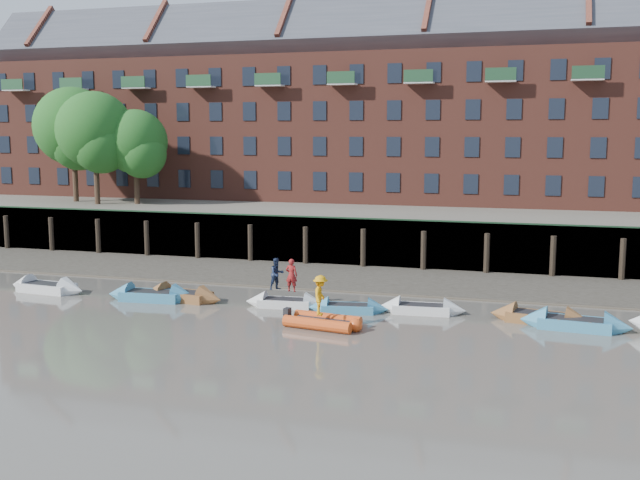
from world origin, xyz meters
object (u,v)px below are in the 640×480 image
at_px(rowboat_2, 183,296).
at_px(person_rower_a, 292,275).
at_px(rowboat_1, 152,296).
at_px(rowboat_3, 285,303).
at_px(rowboat_6, 540,318).
at_px(rib_tender, 325,322).
at_px(rowboat_5, 421,309).
at_px(rowboat_7, 575,324).
at_px(person_rib_crew, 320,295).
at_px(rowboat_0, 47,288).
at_px(person_rower_b, 277,274).
at_px(rowboat_4, 348,308).

bearing_deg(rowboat_2, person_rower_a, 10.29).
relative_size(rowboat_1, rowboat_3, 1.19).
distance_m(rowboat_6, person_rower_a, 12.35).
bearing_deg(rib_tender, person_rower_a, 138.53).
bearing_deg(rowboat_5, rowboat_7, -12.37).
bearing_deg(rib_tender, rowboat_3, 142.11).
height_order(rowboat_7, person_rib_crew, person_rib_crew).
xyz_separation_m(rowboat_0, rowboat_2, (8.30, 0.25, -0.01)).
distance_m(rowboat_2, rowboat_5, 12.71).
relative_size(rowboat_7, person_rower_b, 3.05).
height_order(rowboat_3, rib_tender, rowboat_3).
bearing_deg(rib_tender, rowboat_4, 94.69).
bearing_deg(person_rower_b, rowboat_1, 137.70).
bearing_deg(person_rower_a, rib_tender, 129.63).
distance_m(rowboat_2, rowboat_6, 18.36).
height_order(rowboat_1, rib_tender, rowboat_1).
bearing_deg(rowboat_0, rowboat_6, 6.67).
xyz_separation_m(rowboat_2, person_rib_crew, (8.65, -3.33, 1.27)).
bearing_deg(rowboat_1, person_rower_a, 0.07).
height_order(rib_tender, person_rower_a, person_rower_a).
bearing_deg(rowboat_2, rowboat_1, -153.00).
bearing_deg(rowboat_7, rib_tender, -159.20).
relative_size(rib_tender, person_rower_b, 2.23).
bearing_deg(person_rib_crew, person_rower_a, 29.78).
xyz_separation_m(rowboat_2, rowboat_5, (12.69, 0.71, -0.02)).
bearing_deg(rib_tender, person_rower_b, 144.65).
relative_size(rowboat_4, rowboat_6, 0.85).
relative_size(person_rower_b, person_rib_crew, 0.90).
bearing_deg(rowboat_4, rowboat_5, 4.32).
bearing_deg(person_rib_crew, rowboat_1, 67.86).
relative_size(rowboat_0, person_rower_a, 2.96).
relative_size(rowboat_5, person_rib_crew, 2.40).
xyz_separation_m(rowboat_5, person_rower_b, (-7.46, -0.39, 1.43)).
xyz_separation_m(rib_tender, person_rib_crew, (-0.23, -0.03, 1.24)).
bearing_deg(rowboat_5, rowboat_0, 178.53).
xyz_separation_m(rowboat_1, rib_tender, (10.44, -2.80, 0.02)).
relative_size(rowboat_1, rowboat_7, 1.01).
bearing_deg(rowboat_3, rowboat_5, -0.10).
bearing_deg(rowboat_1, rowboat_0, 173.20).
bearing_deg(rowboat_5, rowboat_1, -179.21).
height_order(person_rower_a, person_rower_b, person_rower_a).
relative_size(rowboat_1, person_rower_a, 3.01).
bearing_deg(rowboat_4, rowboat_6, -5.65).
bearing_deg(rowboat_0, rowboat_7, 5.11).
relative_size(rowboat_4, person_rib_crew, 2.24).
bearing_deg(rowboat_0, person_rower_b, 7.70).
relative_size(rowboat_2, person_rower_a, 2.91).
relative_size(rib_tender, person_rower_a, 2.19).
relative_size(rowboat_3, person_rower_a, 2.53).
distance_m(rowboat_0, rowboat_6, 26.67).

